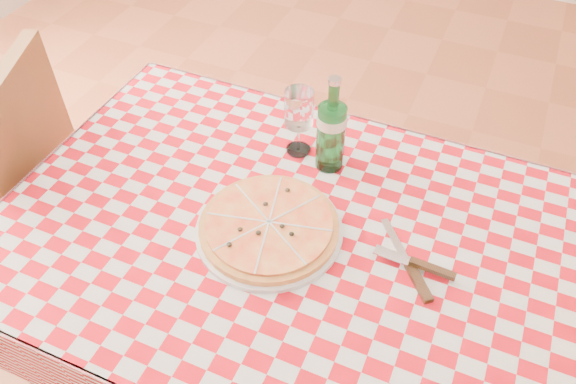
{
  "coord_description": "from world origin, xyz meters",
  "views": [
    {
      "loc": [
        0.32,
        -0.74,
        1.72
      ],
      "look_at": [
        -0.02,
        0.06,
        0.82
      ],
      "focal_mm": 35.0,
      "sensor_mm": 36.0,
      "label": 1
    }
  ],
  "objects_px": {
    "dining_table": "(286,258)",
    "water_bottle": "(332,124)",
    "chair_far": "(15,190)",
    "wine_glass": "(299,122)",
    "pizza_plate": "(269,226)"
  },
  "relations": [
    {
      "from": "water_bottle",
      "to": "wine_glass",
      "type": "xyz_separation_m",
      "value": [
        -0.09,
        0.02,
        -0.04
      ]
    },
    {
      "from": "dining_table",
      "to": "water_bottle",
      "type": "relative_size",
      "value": 4.7
    },
    {
      "from": "pizza_plate",
      "to": "water_bottle",
      "type": "relative_size",
      "value": 1.28
    },
    {
      "from": "dining_table",
      "to": "water_bottle",
      "type": "xyz_separation_m",
      "value": [
        0.01,
        0.24,
        0.23
      ]
    },
    {
      "from": "water_bottle",
      "to": "pizza_plate",
      "type": "bearing_deg",
      "value": -99.8
    },
    {
      "from": "water_bottle",
      "to": "dining_table",
      "type": "bearing_deg",
      "value": -92.93
    },
    {
      "from": "water_bottle",
      "to": "wine_glass",
      "type": "distance_m",
      "value": 0.1
    },
    {
      "from": "water_bottle",
      "to": "chair_far",
      "type": "bearing_deg",
      "value": -164.12
    },
    {
      "from": "dining_table",
      "to": "water_bottle",
      "type": "height_order",
      "value": "water_bottle"
    },
    {
      "from": "chair_far",
      "to": "wine_glass",
      "type": "height_order",
      "value": "chair_far"
    },
    {
      "from": "pizza_plate",
      "to": "wine_glass",
      "type": "xyz_separation_m",
      "value": [
        -0.05,
        0.28,
        0.07
      ]
    },
    {
      "from": "dining_table",
      "to": "wine_glass",
      "type": "relative_size",
      "value": 6.63
    },
    {
      "from": "dining_table",
      "to": "water_bottle",
      "type": "distance_m",
      "value": 0.33
    },
    {
      "from": "chair_far",
      "to": "wine_glass",
      "type": "relative_size",
      "value": 5.21
    },
    {
      "from": "dining_table",
      "to": "wine_glass",
      "type": "distance_m",
      "value": 0.33
    }
  ]
}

